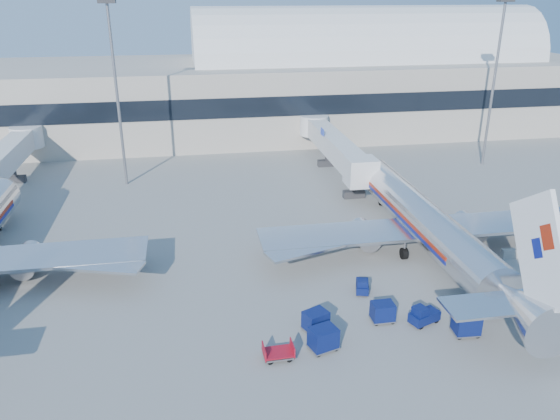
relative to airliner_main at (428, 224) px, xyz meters
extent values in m
plane|color=gray|center=(-10.00, -4.51, -2.93)|extent=(260.00, 260.00, 0.00)
cube|color=#B2AA9E|center=(-35.00, 51.49, 3.07)|extent=(170.00, 28.00, 12.00)
cube|color=black|center=(-35.00, 37.54, 4.07)|extent=(170.00, 0.40, 3.00)
cylinder|color=silver|center=(10.00, 51.49, 9.07)|extent=(60.00, 18.00, 18.00)
cylinder|color=silver|center=(0.00, 1.49, -0.03)|extent=(3.80, 28.00, 3.80)
sphere|color=silver|center=(0.00, 15.49, -0.03)|extent=(3.72, 3.72, 3.72)
cone|color=silver|center=(0.00, -15.51, 0.37)|extent=(3.80, 6.00, 3.80)
cube|color=#A5210C|center=(0.00, 2.49, 0.22)|extent=(3.85, 20.16, 0.32)
cube|color=navy|center=(0.00, 2.49, -0.15)|extent=(3.85, 20.16, 0.32)
cube|color=white|center=(0.00, -16.01, 4.77)|extent=(0.35, 7.79, 8.74)
cube|color=silver|center=(0.00, -15.01, 0.57)|extent=(11.00, 3.00, 0.18)
cube|color=silver|center=(0.00, 0.49, -0.63)|extent=(32.00, 5.00, 0.28)
cylinder|color=#B7B7BC|center=(-5.50, 1.99, -1.58)|extent=(2.10, 3.80, 2.10)
cylinder|color=#B7B7BC|center=(5.50, 1.99, -1.58)|extent=(2.10, 3.80, 2.10)
cylinder|color=black|center=(0.00, 12.49, -2.48)|extent=(0.40, 0.90, 0.90)
sphere|color=silver|center=(-42.00, 15.49, -0.03)|extent=(3.72, 3.72, 3.72)
cylinder|color=#B7B7BC|center=(-36.50, 1.99, -1.58)|extent=(2.10, 3.80, 2.10)
cube|color=silver|center=(-2.40, 25.49, 1.07)|extent=(2.70, 24.00, 2.70)
cube|color=silver|center=(-2.40, 13.29, 1.07)|extent=(3.40, 3.20, 3.20)
cylinder|color=silver|center=(-2.40, 36.99, 1.07)|extent=(4.40, 4.40, 3.00)
cube|color=#2D2D30|center=(-2.40, 15.49, -1.13)|extent=(0.50, 0.50, 3.00)
cube|color=#2D2D30|center=(-2.40, 15.49, -2.48)|extent=(2.60, 1.00, 0.90)
cube|color=#2D2D30|center=(-2.40, 28.49, -1.13)|extent=(0.50, 0.50, 3.00)
cube|color=#2D2D30|center=(-2.40, 28.49, -2.48)|extent=(2.60, 1.00, 0.90)
cube|color=navy|center=(-4.00, 25.49, 2.87)|extent=(0.12, 1.40, 0.90)
cube|color=silver|center=(-44.40, 25.49, 1.07)|extent=(2.70, 24.00, 2.70)
cylinder|color=silver|center=(-44.40, 36.99, 1.07)|extent=(4.40, 4.40, 3.00)
cube|color=#2D2D30|center=(-44.40, 28.49, -1.13)|extent=(0.50, 0.50, 3.00)
cube|color=#2D2D30|center=(-44.40, 28.49, -2.48)|extent=(2.60, 1.00, 0.90)
cylinder|color=slate|center=(-30.00, 25.49, 8.07)|extent=(0.36, 0.36, 22.00)
cube|color=#2D2D30|center=(-30.00, 25.49, 19.37)|extent=(2.00, 1.20, 0.60)
cylinder|color=slate|center=(20.00, 25.49, 8.07)|extent=(0.36, 0.36, 22.00)
cube|color=#9E9E96|center=(8.00, -2.51, -2.48)|extent=(3.00, 0.55, 0.90)
cube|color=#9E9E96|center=(11.30, -2.51, -2.48)|extent=(3.00, 0.55, 0.90)
cube|color=#091449|center=(-5.13, -11.34, -2.37)|extent=(2.57, 1.91, 0.75)
cube|color=#091449|center=(-5.60, -11.53, -1.77)|extent=(1.21, 1.26, 0.70)
cylinder|color=black|center=(-4.55, -10.63, -2.65)|extent=(0.60, 0.41, 0.56)
cube|color=#091449|center=(3.64, -9.60, -2.40)|extent=(2.38, 2.24, 0.71)
cube|color=#091449|center=(3.28, -9.30, -1.83)|extent=(1.27, 1.28, 0.67)
cylinder|color=black|center=(4.50, -9.76, -2.66)|extent=(0.54, 0.50, 0.53)
cube|color=#091449|center=(-8.31, -6.09, -2.44)|extent=(1.54, 2.22, 0.66)
cube|color=#091449|center=(-8.43, -6.51, -1.92)|extent=(1.07, 1.01, 0.61)
cylinder|color=black|center=(-8.49, -5.30, -2.68)|extent=(0.32, 0.53, 0.49)
cube|color=#091449|center=(-8.17, -10.57, -2.05)|extent=(1.66, 1.30, 1.34)
cube|color=slate|center=(-8.17, -10.57, -2.72)|extent=(1.76, 1.34, 0.09)
cylinder|color=black|center=(-7.52, -10.06, -2.74)|extent=(0.37, 0.15, 0.37)
cube|color=#091449|center=(-13.45, -10.88, -2.03)|extent=(2.08, 1.88, 1.37)
cube|color=slate|center=(-13.45, -10.88, -2.72)|extent=(2.19, 1.96, 0.09)
cylinder|color=black|center=(-13.04, -10.15, -2.74)|extent=(0.41, 0.29, 0.38)
cube|color=#091449|center=(-13.46, -13.23, -1.96)|extent=(2.18, 1.91, 1.48)
cube|color=slate|center=(-13.46, -13.23, -2.70)|extent=(2.29, 1.99, 0.10)
cylinder|color=black|center=(-12.95, -12.48, -2.72)|extent=(0.44, 0.28, 0.41)
cube|color=#091449|center=(-2.76, -13.27, -1.99)|extent=(1.86, 1.49, 1.43)
cube|color=slate|center=(-2.76, -13.27, -2.71)|extent=(1.96, 1.55, 0.10)
cylinder|color=black|center=(-2.03, -12.77, -2.73)|extent=(0.40, 0.18, 0.40)
cube|color=#091449|center=(4.27, -12.33, -1.92)|extent=(2.42, 2.30, 1.54)
cube|color=slate|center=(4.27, -12.33, -2.69)|extent=(2.53, 2.40, 0.11)
cylinder|color=black|center=(5.21, -12.26, -2.71)|extent=(0.45, 0.38, 0.42)
cube|color=slate|center=(-16.72, -13.70, -2.60)|extent=(2.12, 1.48, 0.11)
cube|color=maroon|center=(-16.72, -13.70, -2.41)|extent=(2.12, 1.53, 0.08)
cylinder|color=black|center=(-16.08, -13.16, -2.74)|extent=(0.38, 0.16, 0.38)
camera|label=1|loc=(-21.92, -44.05, 20.48)|focal=35.00mm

